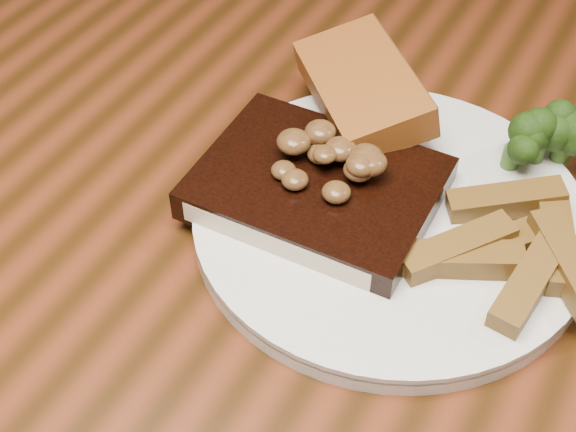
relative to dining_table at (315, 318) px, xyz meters
The scene contains 9 objects.
dining_table is the anchor object (origin of this frame).
chair_far 0.68m from the dining_table, 87.31° to the left, with size 0.46×0.46×0.88m.
plate 0.11m from the dining_table, 39.82° to the left, with size 0.27×0.27×0.01m, color silver.
steak 0.12m from the dining_table, 121.55° to the left, with size 0.16×0.12×0.02m, color black.
steak_bone 0.12m from the dining_table, 107.98° to the right, with size 0.13×0.01×0.02m, color beige.
mushroom_pile 0.14m from the dining_table, 112.32° to the left, with size 0.06×0.06×0.03m, color brown, non-canonical shape.
garlic_bread 0.16m from the dining_table, 101.03° to the left, with size 0.12×0.07×0.03m, color #97481B.
potato_wedges 0.17m from the dining_table, 20.98° to the left, with size 0.10×0.10×0.02m, color brown, non-canonical shape.
broccoli_cluster 0.20m from the dining_table, 47.37° to the left, with size 0.07×0.07×0.04m, color #1B380C, non-canonical shape.
Camera 1 is at (0.16, -0.33, 1.15)m, focal length 50.00 mm.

